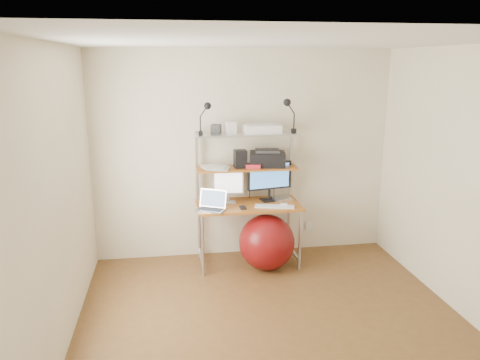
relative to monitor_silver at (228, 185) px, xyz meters
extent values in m
plane|color=brown|center=(0.22, -1.53, -0.95)|extent=(3.60, 3.60, 0.00)
plane|color=silver|center=(0.22, -1.53, 1.55)|extent=(3.60, 3.60, 0.00)
plane|color=#EEE6C7|center=(0.22, 0.27, 0.30)|extent=(3.60, 0.00, 3.60)
plane|color=#EEE6C7|center=(0.22, -3.33, 0.30)|extent=(3.60, 0.00, 3.60)
plane|color=#EEE6C7|center=(-1.58, -1.53, 0.30)|extent=(0.00, 3.60, 3.60)
plane|color=#EEE6C7|center=(2.02, -1.53, 0.30)|extent=(0.00, 3.60, 3.60)
cube|color=#BF6E25|center=(0.22, -0.09, -0.23)|extent=(1.20, 0.60, 0.03)
cylinder|color=#B6B6BB|center=(-0.34, -0.35, -0.60)|extent=(0.04, 0.04, 0.71)
cylinder|color=#B6B6BB|center=(-0.34, 0.17, -0.60)|extent=(0.04, 0.04, 0.71)
cylinder|color=#B6B6BB|center=(0.78, -0.35, -0.60)|extent=(0.04, 0.04, 0.71)
cylinder|color=#B6B6BB|center=(0.78, 0.17, -0.60)|extent=(0.04, 0.04, 0.71)
cube|color=#B6B6BB|center=(-0.35, 0.17, 0.20)|extent=(0.03, 0.04, 0.84)
cube|color=#B6B6BB|center=(0.79, 0.17, 0.20)|extent=(0.03, 0.04, 0.84)
cube|color=#BF6E25|center=(0.22, 0.04, 0.19)|extent=(1.18, 0.34, 0.02)
cube|color=#B6B6BB|center=(0.22, 0.04, 0.59)|extent=(1.18, 0.34, 0.02)
cube|color=white|center=(1.07, 0.25, -0.65)|extent=(0.08, 0.01, 0.12)
cube|color=#B9B9BE|center=(0.00, -0.02, -0.20)|extent=(0.17, 0.13, 0.01)
cylinder|color=#B9B9BE|center=(0.00, 0.00, -0.15)|extent=(0.03, 0.03, 0.09)
cube|color=#B9B9BE|center=(0.00, 0.00, 0.03)|extent=(0.36, 0.04, 0.27)
plane|color=white|center=(0.00, -0.01, 0.03)|extent=(0.32, 0.02, 0.32)
cube|color=black|center=(0.50, 0.01, -0.20)|extent=(0.22, 0.19, 0.01)
cylinder|color=black|center=(0.50, 0.03, -0.14)|extent=(0.03, 0.03, 0.12)
cube|color=black|center=(0.50, 0.03, 0.09)|extent=(0.55, 0.13, 0.33)
plane|color=#3B78C9|center=(0.50, 0.01, 0.09)|extent=(0.49, 0.09, 0.49)
cube|color=silver|center=(-0.23, -0.26, -0.20)|extent=(0.38, 0.33, 0.02)
cube|color=#313033|center=(-0.23, -0.26, -0.19)|extent=(0.30, 0.24, 0.00)
cube|color=silver|center=(-0.19, -0.17, -0.10)|extent=(0.31, 0.20, 0.20)
plane|color=#6985AF|center=(-0.19, -0.17, -0.10)|extent=(0.29, 0.19, 0.27)
cube|color=white|center=(0.50, -0.25, -0.21)|extent=(0.47, 0.24, 0.01)
cube|color=white|center=(0.62, -0.22, -0.20)|extent=(0.09, 0.07, 0.02)
cube|color=silver|center=(0.64, 0.00, -0.19)|extent=(0.23, 0.23, 0.04)
cube|color=black|center=(0.13, -0.24, -0.21)|extent=(0.07, 0.13, 0.01)
cube|color=black|center=(0.47, 0.06, 0.28)|extent=(0.45, 0.34, 0.17)
cube|color=#313033|center=(0.47, 0.06, 0.38)|extent=(0.31, 0.25, 0.03)
cube|color=black|center=(0.15, 0.03, 0.30)|extent=(0.15, 0.15, 0.21)
cube|color=red|center=(0.29, -0.02, 0.22)|extent=(0.19, 0.15, 0.05)
cube|color=white|center=(0.40, 0.04, 0.65)|extent=(0.42, 0.28, 0.09)
cube|color=#B9B9BE|center=(0.40, 0.04, 0.70)|extent=(0.36, 0.21, 0.02)
cube|color=white|center=(0.04, 0.04, 0.67)|extent=(0.13, 0.12, 0.13)
cube|color=#313033|center=(-0.13, 0.05, 0.65)|extent=(0.13, 0.13, 0.11)
cube|color=black|center=(-0.31, -0.03, 0.62)|extent=(0.05, 0.05, 0.05)
cylinder|color=black|center=(-0.31, -0.03, 0.73)|extent=(0.01, 0.01, 0.16)
sphere|color=black|center=(-0.23, -0.04, 0.92)|extent=(0.08, 0.08, 0.08)
cube|color=black|center=(0.76, -0.02, 0.62)|extent=(0.05, 0.06, 0.05)
cylinder|color=black|center=(0.76, -0.02, 0.74)|extent=(0.02, 0.02, 0.17)
sphere|color=black|center=(0.67, -0.03, 0.95)|extent=(0.09, 0.09, 0.09)
sphere|color=maroon|center=(0.41, -0.27, -0.63)|extent=(0.65, 0.65, 0.65)
cube|color=white|center=(-0.19, 0.06, 0.20)|extent=(0.27, 0.32, 0.00)
cube|color=white|center=(-0.10, -0.01, 0.21)|extent=(0.28, 0.33, 0.00)
cube|color=white|center=(-0.17, 0.08, 0.21)|extent=(0.23, 0.29, 0.00)
cube|color=white|center=(-0.13, 0.02, 0.22)|extent=(0.29, 0.33, 0.00)
cube|color=white|center=(-0.19, 0.04, 0.22)|extent=(0.25, 0.31, 0.00)
camera|label=1|loc=(-0.68, -5.22, 1.39)|focal=35.00mm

